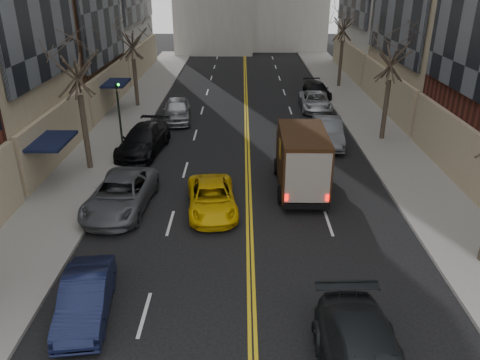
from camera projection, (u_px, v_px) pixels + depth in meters
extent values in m
cube|color=slate|center=(117.00, 129.00, 32.48)|extent=(4.00, 66.00, 0.15)
cube|color=slate|center=(376.00, 130.00, 32.41)|extent=(4.00, 66.00, 0.15)
cube|color=black|center=(49.00, 141.00, 23.33)|extent=(2.00, 3.00, 0.15)
cube|color=black|center=(34.00, 161.00, 23.77)|extent=(0.20, 3.00, 2.50)
cube|color=black|center=(114.00, 83.00, 35.17)|extent=(2.00, 3.00, 0.15)
cube|color=black|center=(104.00, 97.00, 35.61)|extent=(0.20, 3.00, 2.50)
cylinder|color=#382D23|center=(85.00, 133.00, 25.24)|extent=(0.30, 0.30, 4.05)
cylinder|color=#382D23|center=(136.00, 82.00, 37.15)|extent=(0.30, 0.30, 3.69)
cylinder|color=#382D23|center=(385.00, 110.00, 29.78)|extent=(0.30, 0.30, 3.78)
cylinder|color=#382D23|center=(340.00, 64.00, 43.37)|extent=(0.30, 0.30, 4.14)
cylinder|color=black|center=(120.00, 124.00, 27.11)|extent=(0.12, 0.12, 3.80)
imported|color=black|center=(116.00, 83.00, 26.14)|extent=(0.15, 0.18, 0.90)
sphere|color=#0CE526|center=(118.00, 85.00, 26.07)|extent=(0.14, 0.14, 0.14)
cube|color=black|center=(300.00, 180.00, 23.62)|extent=(2.07, 5.86, 0.27)
cube|color=black|center=(297.00, 148.00, 25.20)|extent=(2.16, 1.57, 1.91)
cube|color=black|center=(303.00, 160.00, 22.62)|extent=(2.24, 4.49, 2.73)
cube|color=black|center=(306.00, 206.00, 21.06)|extent=(2.10, 0.19, 0.27)
cube|color=red|center=(286.00, 198.00, 20.89)|extent=(0.16, 0.06, 0.32)
cube|color=red|center=(327.00, 198.00, 20.87)|extent=(0.16, 0.06, 0.32)
cube|color=gold|center=(280.00, 149.00, 22.45)|extent=(0.05, 0.82, 0.82)
cube|color=gold|center=(326.00, 149.00, 22.42)|extent=(0.05, 0.82, 0.82)
cylinder|color=black|center=(277.00, 167.00, 25.41)|extent=(0.27, 0.88, 0.87)
cylinder|color=black|center=(316.00, 167.00, 25.37)|extent=(0.27, 0.88, 0.87)
cylinder|color=black|center=(281.00, 195.00, 22.25)|extent=(0.27, 0.88, 0.87)
cylinder|color=black|center=(326.00, 195.00, 22.22)|extent=(0.27, 0.88, 0.87)
cube|color=black|center=(363.00, 328.00, 12.50)|extent=(0.13, 0.04, 0.09)
cube|color=blue|center=(364.00, 329.00, 12.47)|extent=(0.10, 0.01, 0.06)
imported|color=#DEB009|center=(212.00, 198.00, 21.45)|extent=(2.68, 4.88, 1.30)
imported|color=black|center=(282.00, 169.00, 24.01)|extent=(0.50, 0.69, 1.76)
imported|color=#101533|center=(86.00, 298.00, 14.92)|extent=(1.93, 4.24, 1.35)
imported|color=#515359|center=(121.00, 194.00, 21.55)|extent=(2.90, 5.66, 1.53)
imported|color=black|center=(144.00, 140.00, 28.28)|extent=(2.94, 5.75, 1.60)
imported|color=#979A9E|center=(177.00, 110.00, 34.19)|extent=(2.41, 4.98, 1.64)
imported|color=#55595E|center=(328.00, 132.00, 29.63)|extent=(2.07, 5.04, 1.62)
imported|color=#AEB1B6|center=(315.00, 101.00, 36.96)|extent=(2.37, 4.97, 1.37)
imported|color=black|center=(317.00, 90.00, 40.71)|extent=(2.25, 4.54, 1.27)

